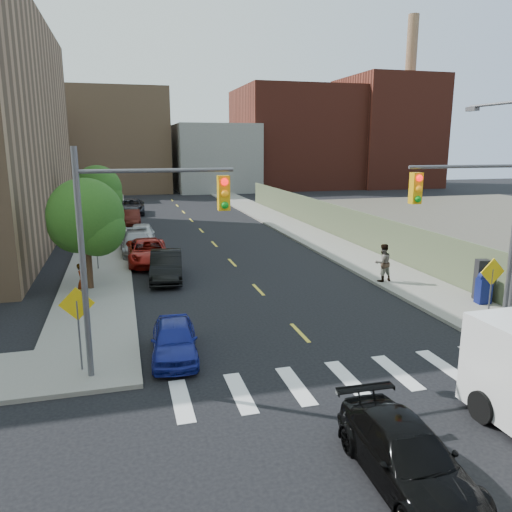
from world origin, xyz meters
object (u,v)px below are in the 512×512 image
parked_car_black (166,266)px  black_sedan (407,456)px  pedestrian_west (82,281)px  parked_car_grey (132,207)px  parked_car_maroon (132,218)px  payphone (481,280)px  parked_car_red (148,252)px  mailbox (484,288)px  parked_car_blue (174,339)px  pedestrian_east (383,263)px  parked_car_silver (137,243)px  parked_car_white (142,235)px

parked_car_black → black_sedan: (3.40, -17.82, -0.14)m
black_sedan → pedestrian_west: pedestrian_west is taller
parked_car_grey → pedestrian_west: 29.62m
parked_car_maroon → parked_car_grey: 7.38m
black_sedan → payphone: 14.26m
parked_car_red → mailbox: bearing=-42.6°
parked_car_red → mailbox: size_ratio=3.64×
parked_car_blue → mailbox: bearing=12.8°
parked_car_blue → parked_car_grey: size_ratio=0.67×
black_sedan → parked_car_grey: bearing=97.1°
parked_car_red → mailbox: (13.88, -12.20, 0.12)m
parked_car_blue → pedestrian_east: (11.30, 6.36, 0.49)m
parked_car_maroon → pedestrian_east: pedestrian_east is taller
parked_car_maroon → parked_car_grey: parked_car_grey is taller
black_sedan → mailbox: mailbox is taller
parked_car_blue → parked_car_red: (-0.09, 14.09, 0.10)m
parked_car_red → pedestrian_east: 13.77m
parked_car_silver → pedestrian_west: 9.95m
parked_car_maroon → pedestrian_west: (-2.75, -22.10, 0.28)m
parked_car_silver → black_sedan: parked_car_silver is taller
parked_car_white → parked_car_silver: bearing=-95.1°
black_sedan → parked_car_black: bearing=102.1°
parked_car_grey → mailbox: mailbox is taller
payphone → parked_car_black: bearing=163.3°
parked_car_blue → parked_car_maroon: bearing=96.2°
parked_car_red → parked_car_grey: size_ratio=0.94×
parked_car_red → parked_car_white: parked_car_white is taller
parked_car_black → payphone: bearing=-23.9°
parked_car_grey → mailbox: bearing=-65.4°
parked_car_white → payphone: payphone is taller
parked_car_black → parked_car_red: 4.07m
payphone → parked_car_white: bearing=142.3°
parked_car_black → parked_car_grey: (-1.14, 26.74, 0.01)m
parked_car_silver → pedestrian_west: (-2.75, -9.56, 0.23)m
parked_car_black → payphone: 15.44m
parked_car_grey → mailbox: (14.27, -34.94, 0.08)m
parked_car_black → parked_car_maroon: (-1.30, 19.37, -0.09)m
parked_car_grey → pedestrian_east: bearing=-66.5°
parked_car_silver → parked_car_grey: bearing=87.6°
parked_car_black → parked_car_red: size_ratio=0.88×
pedestrian_east → parked_car_white: bearing=-56.6°
parked_car_maroon → parked_car_blue: bearing=-88.7°
parked_car_maroon → pedestrian_west: 22.27m
parked_car_maroon → payphone: (14.70, -27.04, 0.40)m
black_sedan → pedestrian_west: (-7.45, 15.09, 0.33)m
parked_car_white → parked_car_grey: (-0.28, 16.97, -0.00)m
parked_car_red → parked_car_silver: size_ratio=1.05×
parked_car_maroon → payphone: bearing=-61.4°
parked_car_blue → parked_car_red: bearing=95.3°
parked_car_white → mailbox: (13.99, -17.97, 0.07)m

